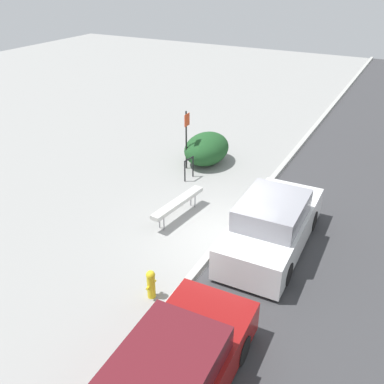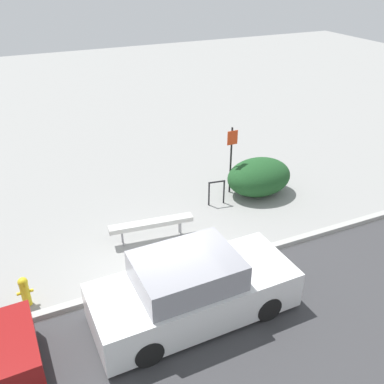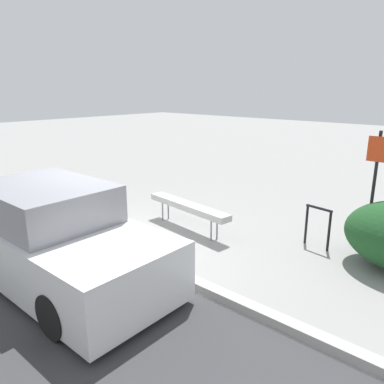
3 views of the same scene
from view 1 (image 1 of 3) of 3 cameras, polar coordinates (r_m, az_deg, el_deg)
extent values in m
plane|color=gray|center=(12.50, 4.23, -6.33)|extent=(60.00, 60.00, 0.00)
cube|color=#A8A8A3|center=(12.47, 4.24, -6.09)|extent=(60.00, 0.20, 0.13)
cylinder|color=gray|center=(12.80, -3.76, -4.17)|extent=(0.04, 0.04, 0.46)
cylinder|color=gray|center=(13.93, 0.41, -1.19)|extent=(0.04, 0.04, 0.46)
cylinder|color=gray|center=(12.89, -4.36, -3.93)|extent=(0.04, 0.04, 0.46)
cylinder|color=gray|center=(14.02, -0.16, -0.99)|extent=(0.04, 0.04, 0.46)
cube|color=#B2B2AD|center=(13.25, -1.90, -1.41)|extent=(2.37, 0.58, 0.13)
cylinder|color=black|center=(15.51, -0.96, 2.76)|extent=(0.05, 0.05, 0.80)
cylinder|color=black|center=(15.88, 0.13, 3.39)|extent=(0.05, 0.05, 0.80)
cylinder|color=black|center=(15.53, -0.41, 4.41)|extent=(0.55, 0.13, 0.05)
cylinder|color=black|center=(16.26, -0.77, 6.87)|extent=(0.06, 0.06, 2.30)
cube|color=red|center=(15.96, -0.66, 9.59)|extent=(0.36, 0.02, 0.46)
cylinder|color=gold|center=(10.43, -5.46, -12.47)|extent=(0.20, 0.20, 0.60)
sphere|color=gold|center=(10.20, -5.55, -10.96)|extent=(0.22, 0.22, 0.22)
cylinder|color=gold|center=(10.31, -5.91, -12.65)|extent=(0.08, 0.07, 0.07)
cylinder|color=gold|center=(10.48, -5.05, -11.79)|extent=(0.08, 0.07, 0.07)
ellipsoid|color=#1E4C23|center=(16.95, 1.97, 5.80)|extent=(2.20, 1.62, 1.21)
cylinder|color=black|center=(13.57, 8.97, -2.10)|extent=(0.60, 0.19, 0.60)
cylinder|color=black|center=(13.26, 15.74, -3.68)|extent=(0.60, 0.19, 0.60)
cylinder|color=black|center=(11.39, 4.41, -8.40)|extent=(0.60, 0.19, 0.60)
cylinder|color=black|center=(11.01, 12.49, -10.57)|extent=(0.60, 0.19, 0.60)
cube|color=white|center=(12.12, 10.63, -4.95)|extent=(4.49, 1.89, 0.88)
cube|color=gray|center=(11.60, 10.68, -2.39)|extent=(2.17, 1.66, 0.61)
cylinder|color=black|center=(9.57, -2.98, -16.94)|extent=(0.60, 0.20, 0.60)
cylinder|color=black|center=(9.12, 6.61, -20.11)|extent=(0.60, 0.20, 0.60)
cube|color=maroon|center=(8.37, -2.62, -23.68)|extent=(4.43, 1.90, 0.73)
cube|color=#59171F|center=(7.81, -3.39, -21.88)|extent=(2.15, 1.66, 0.51)
camera|label=2|loc=(7.79, 59.12, 14.77)|focal=40.00mm
camera|label=3|loc=(15.76, 27.36, 10.29)|focal=35.00mm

